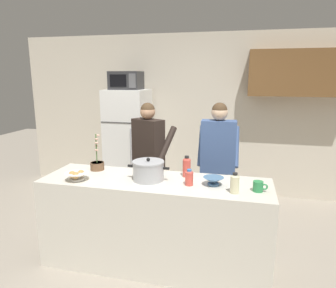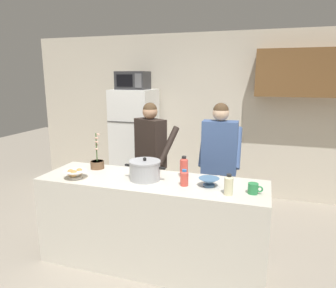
% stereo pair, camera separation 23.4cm
% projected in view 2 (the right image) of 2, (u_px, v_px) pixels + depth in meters
% --- Properties ---
extents(ground_plane, '(14.00, 14.00, 0.00)m').
position_uv_depth(ground_plane, '(152.00, 262.00, 3.28)').
color(ground_plane, '#9E9384').
extents(back_wall_unit, '(6.00, 0.48, 2.60)m').
position_uv_depth(back_wall_unit, '(214.00, 109.00, 5.02)').
color(back_wall_unit, beige).
rests_on(back_wall_unit, ground).
extents(kitchen_island, '(2.28, 0.68, 0.92)m').
position_uv_depth(kitchen_island, '(152.00, 222.00, 3.18)').
color(kitchen_island, silver).
rests_on(kitchen_island, ground).
extents(refrigerator, '(0.64, 0.68, 1.72)m').
position_uv_depth(refrigerator, '(135.00, 142.00, 5.11)').
color(refrigerator, white).
rests_on(refrigerator, ground).
extents(microwave, '(0.48, 0.37, 0.28)m').
position_uv_depth(microwave, '(133.00, 80.00, 4.87)').
color(microwave, '#2D2D30').
rests_on(microwave, refrigerator).
extents(person_near_pot, '(0.60, 0.57, 1.61)m').
position_uv_depth(person_near_pot, '(151.00, 150.00, 3.99)').
color(person_near_pot, '#33384C').
rests_on(person_near_pot, ground).
extents(person_by_sink, '(0.51, 0.43, 1.63)m').
position_uv_depth(person_by_sink, '(219.00, 155.00, 3.69)').
color(person_by_sink, '#33384C').
rests_on(person_by_sink, ground).
extents(cooking_pot, '(0.43, 0.32, 0.23)m').
position_uv_depth(cooking_pot, '(145.00, 170.00, 3.08)').
color(cooking_pot, '#ADAFB5').
rests_on(cooking_pot, kitchen_island).
extents(coffee_mug, '(0.13, 0.09, 0.10)m').
position_uv_depth(coffee_mug, '(253.00, 188.00, 2.71)').
color(coffee_mug, '#2D8C4C').
rests_on(coffee_mug, kitchen_island).
extents(bread_bowl, '(0.24, 0.24, 0.10)m').
position_uv_depth(bread_bowl, '(75.00, 174.00, 3.12)').
color(bread_bowl, white).
rests_on(bread_bowl, kitchen_island).
extents(empty_bowl, '(0.20, 0.20, 0.08)m').
position_uv_depth(empty_bowl, '(209.00, 182.00, 2.89)').
color(empty_bowl, '#4C7299').
rests_on(empty_bowl, kitchen_island).
extents(bottle_near_edge, '(0.08, 0.08, 0.16)m').
position_uv_depth(bottle_near_edge, '(184.00, 178.00, 2.91)').
color(bottle_near_edge, '#D84C3F').
rests_on(bottle_near_edge, kitchen_island).
extents(bottle_mid_counter, '(0.08, 0.08, 0.22)m').
position_uv_depth(bottle_mid_counter, '(184.00, 167.00, 3.15)').
color(bottle_mid_counter, '#D84C3F').
rests_on(bottle_mid_counter, kitchen_island).
extents(bottle_far_corner, '(0.08, 0.08, 0.19)m').
position_uv_depth(bottle_far_corner, '(229.00, 185.00, 2.68)').
color(bottle_far_corner, beige).
rests_on(bottle_far_corner, kitchen_island).
extents(potted_orchid, '(0.15, 0.15, 0.40)m').
position_uv_depth(potted_orchid, '(97.00, 163.00, 3.45)').
color(potted_orchid, brown).
rests_on(potted_orchid, kitchen_island).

